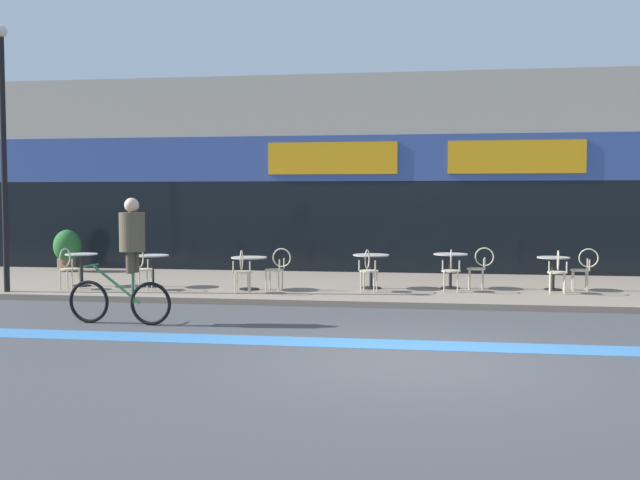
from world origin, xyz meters
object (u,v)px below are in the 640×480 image
Objects in this scene: cafe_chair_4_near at (451,267)px; bistro_table_5 at (553,266)px; cyclist_0 at (128,254)px; planter_pot at (67,249)px; cafe_chair_5_near at (558,269)px; cafe_chair_5_side at (584,266)px; bistro_table_1 at (153,264)px; cafe_chair_2_side at (278,266)px; bistro_table_0 at (81,263)px; cafe_chair_1_near at (142,266)px; cafe_chair_4_side at (480,265)px; cafe_chair_3_near at (368,267)px; bistro_table_2 at (249,266)px; bistro_table_4 at (450,263)px; cafe_chair_0_near at (68,266)px; bistro_table_3 at (371,264)px; lamp_post at (3,140)px; cafe_chair_2_near at (242,268)px.

bistro_table_5 is at bearing -71.40° from cafe_chair_4_near.
planter_pot is at bearing -52.65° from cyclist_0.
cafe_chair_5_side is at bearing -39.69° from cafe_chair_5_near.
cafe_chair_2_side is (2.86, -0.19, 0.01)m from bistro_table_1.
bistro_table_0 is 1.68m from cafe_chair_1_near.
cafe_chair_1_near is 1.00× the size of cafe_chair_4_side.
planter_pot is (-12.81, 2.21, 0.09)m from cafe_chair_5_side.
cafe_chair_1_near is 4.81m from cafe_chair_3_near.
bistro_table_2 is at bearing -172.12° from bistro_table_5.
cafe_chair_1_near is (-6.51, -1.31, -0.03)m from bistro_table_4.
cafe_chair_5_side is (10.91, 1.46, 0.00)m from cafe_chair_0_near.
cafe_chair_5_near reaches higher than bistro_table_1.
bistro_table_4 is at bearing 11.43° from bistro_table_2.
cafe_chair_4_near is at bearing -15.90° from planter_pot.
bistro_table_0 is 6.44m from bistro_table_3.
bistro_table_5 is 0.79× the size of cafe_chair_1_near.
cafe_chair_1_near is 3.65m from cyclist_0.
cyclist_0 is (-3.64, -3.84, 0.54)m from cafe_chair_3_near.
bistro_table_0 is at bearing -175.31° from bistro_table_5.
lamp_post is at bearing -167.54° from bistro_table_2.
bistro_table_3 is at bearing 13.10° from bistro_table_2.
bistro_table_5 is at bearing 9.89° from lamp_post.
cafe_chair_2_side and cafe_chair_5_side have the same top height.
cafe_chair_0_near is 0.43× the size of cyclist_0.
cafe_chair_0_near is at bearing 16.16° from cafe_chair_4_side.
cafe_chair_5_side is at bearing -71.08° from cafe_chair_3_near.
bistro_table_0 is at bearing 4.16° from cafe_chair_0_near.
cafe_chair_2_side is at bearing -52.72° from cafe_chair_2_near.
lamp_post is (-9.22, -1.33, 2.65)m from cafe_chair_4_near.
cafe_chair_2_near is 1.00× the size of cafe_chair_5_near.
bistro_table_1 is 0.93× the size of bistro_table_2.
cafe_chair_4_near reaches higher than bistro_table_3.
cyclist_0 reaches higher than cafe_chair_4_side.
cafe_chair_3_near is 1.73m from cafe_chair_4_near.
cafe_chair_0_near reaches higher than bistro_table_5.
cyclist_0 reaches higher than bistro_table_5.
cafe_chair_1_near is 9.39m from cafe_chair_5_side.
planter_pot is at bearing 140.29° from bistro_table_1.
planter_pot is at bearing -5.01° from cafe_chair_4_side.
bistro_table_5 is 6.60m from cafe_chair_2_near.
bistro_table_2 is 0.63m from cafe_chair_2_near.
bistro_table_2 is 0.85× the size of cafe_chair_0_near.
bistro_table_3 is 0.87× the size of cafe_chair_0_near.
cafe_chair_5_near is (6.42, 0.89, 0.00)m from cafe_chair_2_near.
bistro_table_2 is 0.85× the size of cafe_chair_5_side.
bistro_table_1 is (1.61, 0.13, -0.01)m from bistro_table_0.
cafe_chair_0_near is at bearing -171.87° from bistro_table_5.
bistro_table_3 is 0.14× the size of lamp_post.
cafe_chair_5_side is at bearing 3.65° from bistro_table_3.
cyclist_0 reaches higher than cafe_chair_0_near.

